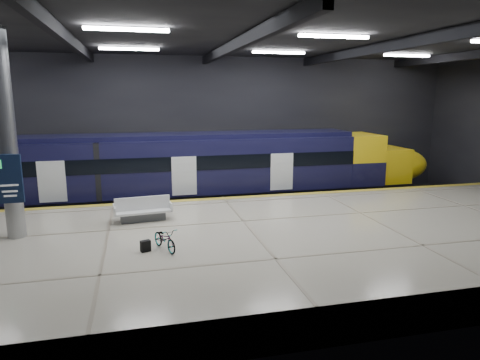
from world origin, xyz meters
name	(u,v)px	position (x,y,z in m)	size (l,w,h in m)	color
ground	(238,240)	(0.00, 0.00, 0.00)	(30.00, 30.00, 0.00)	black
room_shell	(237,99)	(0.00, 0.00, 5.72)	(30.10, 16.10, 8.05)	black
platform	(254,248)	(0.00, -2.50, 0.55)	(30.00, 11.00, 1.10)	beige
safety_strip	(224,198)	(0.00, 2.75, 1.11)	(30.00, 0.40, 0.01)	gold
rails	(214,205)	(0.00, 5.50, 0.08)	(30.00, 1.52, 0.16)	gray
train	(158,171)	(-2.91, 5.50, 2.06)	(29.40, 2.84, 3.79)	black
bench	(143,212)	(-3.76, -0.06, 1.43)	(2.24, 1.13, 0.95)	#595B60
bicycle	(165,239)	(-3.15, -3.46, 1.46)	(0.48, 1.37, 0.72)	#99999E
pannier_bag	(145,246)	(-3.75, -3.46, 1.28)	(0.30, 0.18, 0.35)	black
info_column	(7,139)	(-8.00, -1.03, 4.46)	(0.90, 0.78, 6.90)	#9EA0A5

